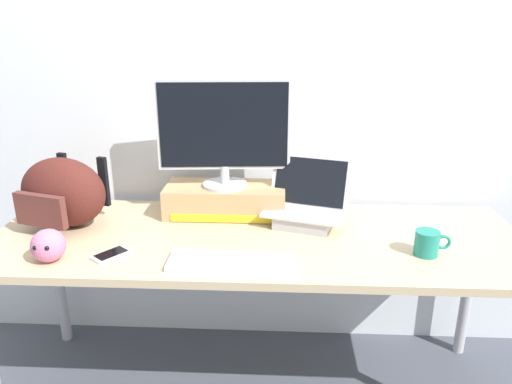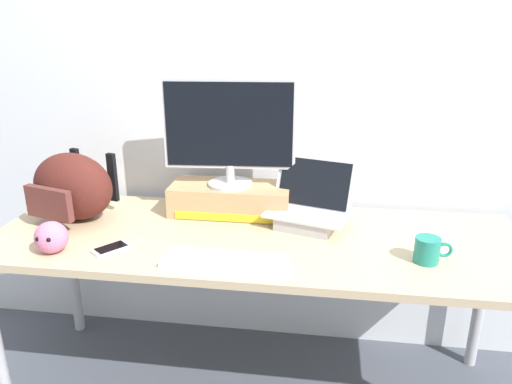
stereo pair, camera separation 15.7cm
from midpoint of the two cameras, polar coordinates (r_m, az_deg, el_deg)
The scene contains 10 objects.
back_wall at distance 2.18m, azimuth 3.87°, elevation 13.91°, with size 7.00×0.10×2.60m, color silver.
desk at distance 1.92m, azimuth 2.37°, elevation -6.94°, with size 2.05×0.71×0.72m.
toner_box_yellow at distance 2.08m, azimuth -0.84°, elevation -0.85°, with size 0.51×0.22×0.13m.
desktop_monitor at distance 2.00m, azimuth -0.89°, elevation 7.13°, with size 0.54×0.19×0.44m.
open_laptop at distance 1.98m, azimuth 8.48°, elevation -2.44°, with size 0.37×0.30×0.26m.
external_keyboard at distance 1.68m, azimuth -0.94°, elevation -8.11°, with size 0.43×0.14×0.02m.
messenger_backpack at distance 2.11m, azimuth -18.71°, elevation 0.55°, with size 0.41×0.34×0.28m.
coffee_mug at distance 1.80m, azimuth 21.86°, elevation -6.36°, with size 0.13×0.09×0.09m.
cell_phone at distance 1.83m, azimuth -14.25°, elevation -6.47°, with size 0.13×0.14×0.01m.
plush_toy at distance 1.85m, azimuth -20.62°, elevation -5.03°, with size 0.12×0.12×0.12m.
Camera 2 is at (0.24, -1.70, 1.52)m, focal length 34.20 mm.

